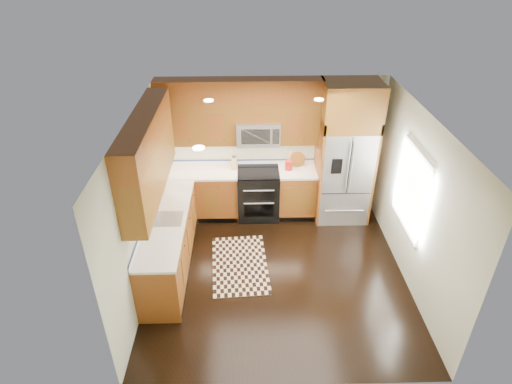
{
  "coord_description": "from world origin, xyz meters",
  "views": [
    {
      "loc": [
        -0.47,
        -5.18,
        4.65
      ],
      "look_at": [
        -0.32,
        0.6,
        1.16
      ],
      "focal_mm": 30.0,
      "sensor_mm": 36.0,
      "label": 1
    }
  ],
  "objects_px": {
    "rug": "(240,264)",
    "knife_block": "(234,163)",
    "range": "(258,194)",
    "refrigerator": "(345,154)",
    "utensil_crock": "(289,163)"
  },
  "relations": [
    {
      "from": "rug",
      "to": "range",
      "type": "bearing_deg",
      "value": 72.8
    },
    {
      "from": "rug",
      "to": "knife_block",
      "type": "height_order",
      "value": "knife_block"
    },
    {
      "from": "refrigerator",
      "to": "utensil_crock",
      "type": "height_order",
      "value": "refrigerator"
    },
    {
      "from": "rug",
      "to": "knife_block",
      "type": "relative_size",
      "value": 5.79
    },
    {
      "from": "range",
      "to": "knife_block",
      "type": "relative_size",
      "value": 3.71
    },
    {
      "from": "range",
      "to": "knife_block",
      "type": "bearing_deg",
      "value": 158.95
    },
    {
      "from": "knife_block",
      "to": "utensil_crock",
      "type": "relative_size",
      "value": 0.68
    },
    {
      "from": "range",
      "to": "refrigerator",
      "type": "distance_m",
      "value": 1.76
    },
    {
      "from": "range",
      "to": "rug",
      "type": "distance_m",
      "value": 1.56
    },
    {
      "from": "range",
      "to": "utensil_crock",
      "type": "distance_m",
      "value": 0.82
    },
    {
      "from": "range",
      "to": "refrigerator",
      "type": "height_order",
      "value": "refrigerator"
    },
    {
      "from": "refrigerator",
      "to": "knife_block",
      "type": "xyz_separation_m",
      "value": [
        -1.99,
        0.21,
        -0.26
      ]
    },
    {
      "from": "refrigerator",
      "to": "utensil_crock",
      "type": "bearing_deg",
      "value": 173.85
    },
    {
      "from": "refrigerator",
      "to": "utensil_crock",
      "type": "relative_size",
      "value": 6.98
    },
    {
      "from": "rug",
      "to": "utensil_crock",
      "type": "xyz_separation_m",
      "value": [
        0.9,
        1.52,
        1.06
      ]
    }
  ]
}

